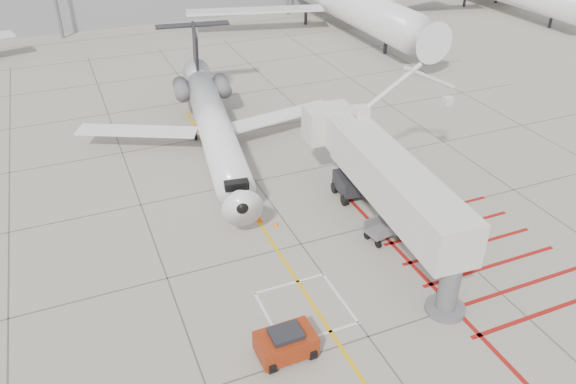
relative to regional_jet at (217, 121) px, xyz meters
name	(u,v)px	position (x,y,z in m)	size (l,w,h in m)	color
ground_plane	(331,286)	(1.53, -15.37, -3.50)	(260.00, 260.00, 0.00)	#9F9789
regional_jet	(217,121)	(0.00, 0.00, 0.00)	(21.21, 26.74, 7.01)	white
jet_bridge	(396,193)	(6.45, -13.31, 0.00)	(8.31, 17.54, 7.02)	silver
pushback_tug	(286,342)	(-2.56, -18.87, -2.72)	(2.68, 1.68, 1.56)	maroon
baggage_cart	(384,229)	(6.32, -12.76, -2.82)	(2.15, 1.36, 1.36)	slate
ground_power_unit	(415,192)	(10.10, -10.32, -2.50)	(2.54, 1.48, 2.01)	silver
cone_nose	(276,224)	(0.83, -9.10, -3.29)	(0.31, 0.31, 0.44)	orange
cone_side	(260,218)	(0.10, -8.19, -3.28)	(0.33, 0.33, 0.46)	#FF4D0D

